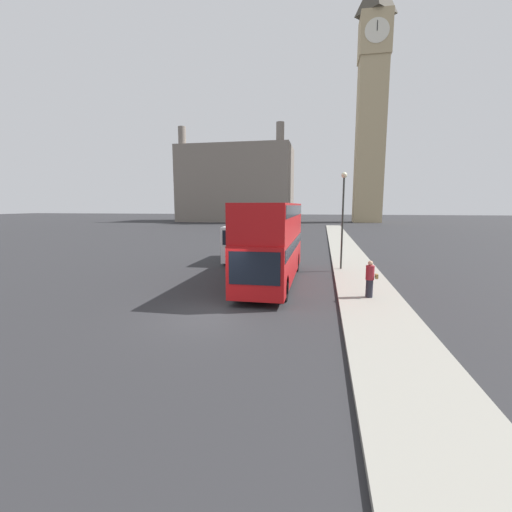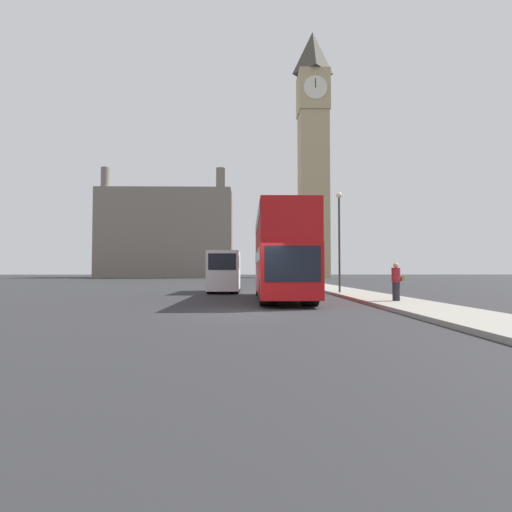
{
  "view_description": "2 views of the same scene",
  "coord_description": "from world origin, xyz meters",
  "views": [
    {
      "loc": [
        4.21,
        -12.19,
        4.23
      ],
      "look_at": [
        0.9,
        4.91,
        1.64
      ],
      "focal_mm": 24.0,
      "sensor_mm": 36.0,
      "label": 1
    },
    {
      "loc": [
        -0.08,
        -13.87,
        1.44
      ],
      "look_at": [
        0.48,
        15.74,
        2.56
      ],
      "focal_mm": 28.0,
      "sensor_mm": 36.0,
      "label": 2
    }
  ],
  "objects": [
    {
      "name": "ground_plane",
      "position": [
        0.0,
        0.0,
        0.0
      ],
      "size": [
        300.0,
        300.0,
        0.0
      ],
      "primitive_type": "plane",
      "color": "#28282B"
    },
    {
      "name": "sidewalk_strip",
      "position": [
        6.41,
        0.0,
        0.07
      ],
      "size": [
        2.83,
        120.0,
        0.15
      ],
      "color": "gray",
      "rests_on": "ground_plane"
    },
    {
      "name": "clock_tower",
      "position": [
        15.09,
        78.24,
        29.87
      ],
      "size": [
        7.08,
        7.25,
        58.14
      ],
      "color": "tan",
      "rests_on": "ground_plane"
    },
    {
      "name": "building_block_distant",
      "position": [
        -18.33,
        77.64,
        9.67
      ],
      "size": [
        28.82,
        15.77,
        23.5
      ],
      "color": "slate",
      "rests_on": "ground_plane"
    },
    {
      "name": "red_double_decker_bus",
      "position": [
        1.58,
        6.17,
        2.41
      ],
      "size": [
        2.44,
        10.27,
        4.33
      ],
      "color": "#B71114",
      "rests_on": "ground_plane"
    },
    {
      "name": "white_van",
      "position": [
        -1.69,
        13.13,
        1.45
      ],
      "size": [
        2.04,
        5.48,
        2.73
      ],
      "color": "white",
      "rests_on": "ground_plane"
    },
    {
      "name": "pedestrian",
      "position": [
        6.36,
        3.4,
        0.98
      ],
      "size": [
        0.53,
        0.37,
        1.65
      ],
      "color": "#23232D",
      "rests_on": "sidewalk_strip"
    },
    {
      "name": "street_lamp",
      "position": [
        5.47,
        10.32,
        4.14
      ],
      "size": [
        0.36,
        0.36,
        6.13
      ],
      "color": "#2D332D",
      "rests_on": "sidewalk_strip"
    }
  ]
}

